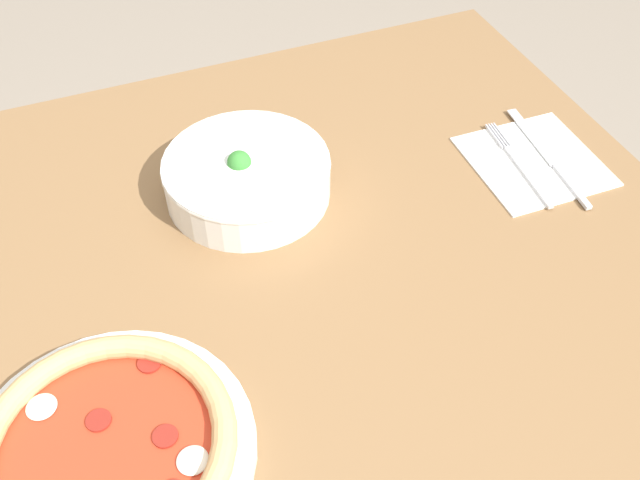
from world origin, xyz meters
TOP-DOWN VIEW (x-y plane):
  - dining_table at (0.00, 0.00)m, footprint 1.24×1.02m
  - pizza at (-0.17, -0.13)m, footprint 0.29×0.29m
  - bowl at (0.08, 0.19)m, footprint 0.23×0.23m
  - napkin at (0.48, 0.10)m, footprint 0.18×0.18m
  - fork at (0.45, 0.10)m, footprint 0.03×0.19m
  - knife at (0.50, 0.09)m, footprint 0.03×0.23m

SIDE VIEW (x-z plane):
  - dining_table at x=0.00m, z-range 0.28..1.02m
  - napkin at x=0.48m, z-range 0.74..0.74m
  - knife at x=0.50m, z-range 0.74..0.75m
  - fork at x=0.45m, z-range 0.74..0.75m
  - pizza at x=-0.17m, z-range 0.74..0.78m
  - bowl at x=0.08m, z-range 0.74..0.81m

